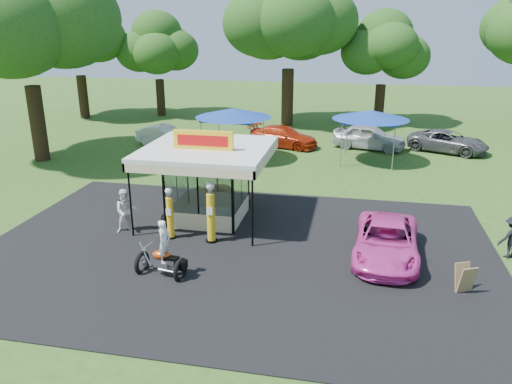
% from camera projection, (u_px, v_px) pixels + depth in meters
% --- Properties ---
extents(ground, '(120.00, 120.00, 0.00)m').
position_uv_depth(ground, '(223.00, 274.00, 17.75)').
color(ground, '#2C4E18').
rests_on(ground, ground).
extents(asphalt_apron, '(20.00, 14.00, 0.04)m').
position_uv_depth(asphalt_apron, '(236.00, 250.00, 19.59)').
color(asphalt_apron, black).
rests_on(asphalt_apron, ground).
extents(gas_station_kiosk, '(5.40, 5.40, 4.18)m').
position_uv_depth(gas_station_kiosk, '(208.00, 182.00, 22.18)').
color(gas_station_kiosk, white).
rests_on(gas_station_kiosk, ground).
extents(gas_pump_left, '(0.42, 0.42, 2.24)m').
position_uv_depth(gas_pump_left, '(170.00, 214.00, 20.34)').
color(gas_pump_left, black).
rests_on(gas_pump_left, ground).
extents(gas_pump_right, '(0.48, 0.48, 2.59)m').
position_uv_depth(gas_pump_right, '(211.00, 214.00, 19.94)').
color(gas_pump_right, black).
rests_on(gas_pump_right, ground).
extents(motorcycle, '(1.91, 1.12, 2.20)m').
position_uv_depth(motorcycle, '(163.00, 254.00, 17.36)').
color(motorcycle, black).
rests_on(motorcycle, ground).
extents(spare_tires, '(0.86, 0.57, 0.72)m').
position_uv_depth(spare_tires, '(169.00, 220.00, 21.72)').
color(spare_tires, black).
rests_on(spare_tires, ground).
extents(a_frame_sign, '(0.61, 0.70, 1.00)m').
position_uv_depth(a_frame_sign, '(465.00, 279.00, 16.39)').
color(a_frame_sign, '#593819').
rests_on(a_frame_sign, ground).
extents(kiosk_car, '(2.82, 1.13, 0.96)m').
position_uv_depth(kiosk_car, '(222.00, 193.00, 24.64)').
color(kiosk_car, yellow).
rests_on(kiosk_car, ground).
extents(pink_sedan, '(2.64, 5.18, 1.40)m').
position_uv_depth(pink_sedan, '(386.00, 241.00, 18.75)').
color(pink_sedan, '#EB3FAD').
rests_on(pink_sedan, ground).
extents(spectator_west, '(1.17, 1.10, 1.91)m').
position_uv_depth(spectator_west, '(126.00, 211.00, 21.03)').
color(spectator_west, white).
rests_on(spectator_west, ground).
extents(spectator_east_a, '(1.22, 0.99, 1.65)m').
position_uv_depth(spectator_east_a, '(512.00, 237.00, 18.77)').
color(spectator_east_a, black).
rests_on(spectator_east_a, ground).
extents(bg_car_a, '(4.65, 2.87, 1.45)m').
position_uv_depth(bg_car_a, '(165.00, 136.00, 35.93)').
color(bg_car_a, silver).
rests_on(bg_car_a, ground).
extents(bg_car_b, '(5.40, 3.38, 1.46)m').
position_uv_depth(bg_car_b, '(283.00, 137.00, 35.67)').
color(bg_car_b, '#B52B0D').
rests_on(bg_car_b, ground).
extents(bg_car_c, '(5.37, 3.23, 1.71)m').
position_uv_depth(bg_car_c, '(369.00, 137.00, 35.02)').
color(bg_car_c, '#BABABF').
rests_on(bg_car_c, ground).
extents(bg_car_d, '(5.80, 4.33, 1.46)m').
position_uv_depth(bg_car_d, '(448.00, 141.00, 34.24)').
color(bg_car_d, '#4E4D4F').
rests_on(bg_car_d, ground).
extents(tent_west, '(4.83, 4.83, 3.38)m').
position_uv_depth(tent_west, '(233.00, 113.00, 31.44)').
color(tent_west, gray).
rests_on(tent_west, ground).
extents(tent_east, '(4.76, 4.76, 3.33)m').
position_uv_depth(tent_east, '(371.00, 115.00, 30.99)').
color(tent_east, gray).
rests_on(tent_east, ground).
extents(oak_far_a, '(9.18, 9.18, 10.88)m').
position_uv_depth(oak_far_a, '(77.00, 41.00, 44.52)').
color(oak_far_a, black).
rests_on(oak_far_a, ground).
extents(oak_far_b, '(7.87, 7.87, 9.38)m').
position_uv_depth(oak_far_b, '(158.00, 51.00, 46.10)').
color(oak_far_b, black).
rests_on(oak_far_b, ground).
extents(oak_far_c, '(11.45, 11.45, 13.50)m').
position_uv_depth(oak_far_c, '(289.00, 21.00, 40.80)').
color(oak_far_c, black).
rests_on(oak_far_c, ground).
extents(oak_far_d, '(7.90, 7.90, 9.41)m').
position_uv_depth(oak_far_d, '(383.00, 53.00, 42.18)').
color(oak_far_d, black).
rests_on(oak_far_d, ground).
extents(oak_near, '(12.24, 12.24, 14.09)m').
position_uv_depth(oak_near, '(22.00, 16.00, 29.64)').
color(oak_near, black).
rests_on(oak_near, ground).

